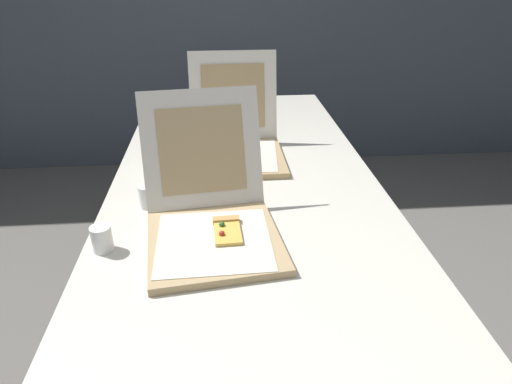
{
  "coord_description": "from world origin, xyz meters",
  "views": [
    {
      "loc": [
        -0.08,
        -0.75,
        1.42
      ],
      "look_at": [
        0.02,
        0.44,
        0.79
      ],
      "focal_mm": 31.33,
      "sensor_mm": 36.0,
      "label": 1
    }
  ],
  "objects_px": {
    "pizza_box_front": "(212,219)",
    "pizza_box_middle": "(236,143)",
    "cup_white_near_left": "(102,239)",
    "cup_white_near_center": "(148,196)",
    "cup_white_mid": "(156,168)",
    "table": "(246,197)"
  },
  "relations": [
    {
      "from": "table",
      "to": "pizza_box_middle",
      "type": "relative_size",
      "value": 5.09
    },
    {
      "from": "cup_white_near_center",
      "to": "cup_white_mid",
      "type": "relative_size",
      "value": 1.0
    },
    {
      "from": "cup_white_near_center",
      "to": "pizza_box_middle",
      "type": "bearing_deg",
      "value": 52.46
    },
    {
      "from": "cup_white_near_left",
      "to": "cup_white_mid",
      "type": "distance_m",
      "value": 0.44
    },
    {
      "from": "table",
      "to": "pizza_box_middle",
      "type": "bearing_deg",
      "value": 94.7
    },
    {
      "from": "pizza_box_middle",
      "to": "cup_white_near_left",
      "type": "relative_size",
      "value": 6.03
    },
    {
      "from": "pizza_box_middle",
      "to": "pizza_box_front",
      "type": "bearing_deg",
      "value": -99.7
    },
    {
      "from": "cup_white_near_left",
      "to": "table",
      "type": "bearing_deg",
      "value": 40.77
    },
    {
      "from": "pizza_box_middle",
      "to": "cup_white_near_left",
      "type": "distance_m",
      "value": 0.71
    },
    {
      "from": "pizza_box_front",
      "to": "cup_white_mid",
      "type": "height_order",
      "value": "pizza_box_front"
    },
    {
      "from": "table",
      "to": "cup_white_near_center",
      "type": "xyz_separation_m",
      "value": [
        -0.31,
        -0.12,
        0.08
      ]
    },
    {
      "from": "pizza_box_front",
      "to": "cup_white_mid",
      "type": "xyz_separation_m",
      "value": [
        -0.2,
        0.39,
        -0.02
      ]
    },
    {
      "from": "pizza_box_front",
      "to": "cup_white_mid",
      "type": "bearing_deg",
      "value": 109.88
    },
    {
      "from": "cup_white_near_left",
      "to": "cup_white_near_center",
      "type": "xyz_separation_m",
      "value": [
        0.09,
        0.23,
        0.0
      ]
    },
    {
      "from": "pizza_box_front",
      "to": "pizza_box_middle",
      "type": "distance_m",
      "value": 0.56
    },
    {
      "from": "pizza_box_front",
      "to": "pizza_box_middle",
      "type": "xyz_separation_m",
      "value": [
        0.09,
        0.56,
        0.0
      ]
    },
    {
      "from": "table",
      "to": "pizza_box_front",
      "type": "bearing_deg",
      "value": -110.67
    },
    {
      "from": "table",
      "to": "cup_white_near_center",
      "type": "relative_size",
      "value": 30.71
    },
    {
      "from": "pizza_box_front",
      "to": "cup_white_near_center",
      "type": "xyz_separation_m",
      "value": [
        -0.2,
        0.18,
        -0.02
      ]
    },
    {
      "from": "pizza_box_middle",
      "to": "cup_white_near_center",
      "type": "xyz_separation_m",
      "value": [
        -0.29,
        -0.38,
        -0.02
      ]
    },
    {
      "from": "table",
      "to": "cup_white_near_center",
      "type": "bearing_deg",
      "value": -159.18
    },
    {
      "from": "table",
      "to": "cup_white_near_left",
      "type": "distance_m",
      "value": 0.54
    }
  ]
}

